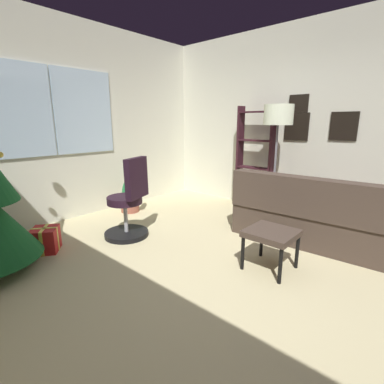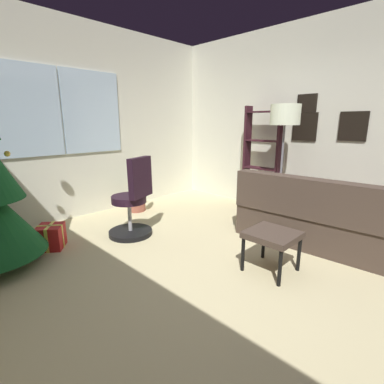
{
  "view_description": "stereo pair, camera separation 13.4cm",
  "coord_description": "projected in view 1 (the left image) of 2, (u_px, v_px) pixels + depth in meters",
  "views": [
    {
      "loc": [
        -2.11,
        -1.34,
        1.44
      ],
      "look_at": [
        -0.15,
        0.4,
        0.79
      ],
      "focal_mm": 26.54,
      "sensor_mm": 36.0,
      "label": 1
    },
    {
      "loc": [
        -2.02,
        -1.44,
        1.44
      ],
      "look_at": [
        -0.15,
        0.4,
        0.79
      ],
      "focal_mm": 26.54,
      "sensor_mm": 36.0,
      "label": 2
    }
  ],
  "objects": [
    {
      "name": "couch",
      "position": [
        325.0,
        216.0,
        3.6
      ],
      "size": [
        1.76,
        1.86,
        0.84
      ],
      "color": "#45372E",
      "rests_on": "ground_plane"
    },
    {
      "name": "footstool",
      "position": [
        271.0,
        236.0,
        2.8
      ],
      "size": [
        0.45,
        0.46,
        0.41
      ],
      "color": "#45372E",
      "rests_on": "ground_plane"
    },
    {
      "name": "ground_plane",
      "position": [
        233.0,
        280.0,
        2.75
      ],
      "size": [
        4.63,
        5.62,
        0.1
      ],
      "primitive_type": "cube",
      "color": "beige"
    },
    {
      "name": "gift_box_green",
      "position": [
        35.0,
        243.0,
        3.28
      ],
      "size": [
        0.33,
        0.34,
        0.17
      ],
      "color": "#1E722D",
      "rests_on": "ground_plane"
    },
    {
      "name": "bookshelf",
      "position": [
        254.0,
        166.0,
        4.73
      ],
      "size": [
        0.18,
        0.64,
        1.7
      ],
      "color": "#33151D",
      "rests_on": "ground_plane"
    },
    {
      "name": "floor_lamp",
      "position": [
        278.0,
        122.0,
        4.01
      ],
      "size": [
        0.41,
        0.41,
        1.68
      ],
      "color": "slate",
      "rests_on": "ground_plane"
    },
    {
      "name": "gift_box_gold",
      "position": [
        33.0,
        245.0,
        3.2
      ],
      "size": [
        0.36,
        0.34,
        0.21
      ],
      "color": "gold",
      "rests_on": "ground_plane"
    },
    {
      "name": "wall_right_with_frames",
      "position": [
        327.0,
        122.0,
        4.11
      ],
      "size": [
        0.12,
        5.62,
        2.88
      ],
      "color": "silver",
      "rests_on": "ground_plane"
    },
    {
      "name": "potted_plant",
      "position": [
        131.0,
        198.0,
        4.66
      ],
      "size": [
        0.33,
        0.47,
        0.68
      ],
      "color": "#965140",
      "rests_on": "ground_plane"
    },
    {
      "name": "office_chair",
      "position": [
        129.0,
        206.0,
        3.58
      ],
      "size": [
        0.56,
        0.57,
        1.03
      ],
      "color": "black",
      "rests_on": "ground_plane"
    },
    {
      "name": "wall_back_with_windows",
      "position": [
        75.0,
        122.0,
        4.22
      ],
      "size": [
        4.63,
        0.12,
        2.88
      ],
      "color": "silver",
      "rests_on": "ground_plane"
    },
    {
      "name": "gift_box_red",
      "position": [
        45.0,
        240.0,
        3.23
      ],
      "size": [
        0.38,
        0.39,
        0.28
      ],
      "color": "red",
      "rests_on": "ground_plane"
    }
  ]
}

